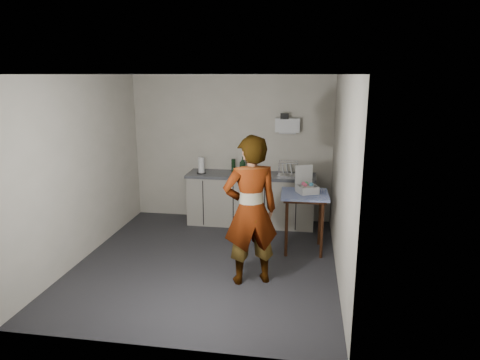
% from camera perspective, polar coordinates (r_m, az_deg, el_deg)
% --- Properties ---
extents(ground, '(4.00, 4.00, 0.00)m').
position_cam_1_polar(ground, '(6.23, -4.36, -10.79)').
color(ground, '#242429').
rests_on(ground, ground).
extents(wall_back, '(3.60, 0.02, 2.60)m').
position_cam_1_polar(wall_back, '(7.72, -1.15, 4.21)').
color(wall_back, beige).
rests_on(wall_back, ground).
extents(wall_right, '(0.02, 4.00, 2.60)m').
position_cam_1_polar(wall_right, '(5.67, 13.27, 0.28)').
color(wall_right, beige).
rests_on(wall_right, ground).
extents(wall_left, '(0.02, 4.00, 2.60)m').
position_cam_1_polar(wall_left, '(6.47, -20.22, 1.43)').
color(wall_left, beige).
rests_on(wall_left, ground).
extents(ceiling, '(3.60, 4.00, 0.01)m').
position_cam_1_polar(ceiling, '(5.67, -4.85, 13.80)').
color(ceiling, white).
rests_on(ceiling, wall_back).
extents(kitchen_counter, '(2.24, 0.62, 0.91)m').
position_cam_1_polar(kitchen_counter, '(7.58, 1.47, -2.76)').
color(kitchen_counter, black).
rests_on(kitchen_counter, ground).
extents(wall_shelf, '(0.42, 0.18, 0.37)m').
position_cam_1_polar(wall_shelf, '(7.48, 6.35, 7.26)').
color(wall_shelf, white).
rests_on(wall_shelf, ground).
extents(side_table, '(0.72, 0.72, 0.89)m').
position_cam_1_polar(side_table, '(6.41, 8.60, -2.76)').
color(side_table, '#3C1C0D').
rests_on(side_table, ground).
extents(standing_man, '(0.82, 0.68, 1.91)m').
position_cam_1_polar(standing_man, '(5.32, 1.43, -4.13)').
color(standing_man, '#B2A593').
rests_on(standing_man, ground).
extents(soap_bottle, '(0.16, 0.16, 0.31)m').
position_cam_1_polar(soap_bottle, '(7.40, 0.35, 1.93)').
color(soap_bottle, black).
rests_on(soap_bottle, kitchen_counter).
extents(soda_can, '(0.07, 0.07, 0.13)m').
position_cam_1_polar(soda_can, '(7.47, 1.73, 1.33)').
color(soda_can, red).
rests_on(soda_can, kitchen_counter).
extents(dark_bottle, '(0.07, 0.07, 0.24)m').
position_cam_1_polar(dark_bottle, '(7.55, -0.89, 1.91)').
color(dark_bottle, black).
rests_on(dark_bottle, kitchen_counter).
extents(paper_towel, '(0.16, 0.16, 0.29)m').
position_cam_1_polar(paper_towel, '(7.51, -5.18, 1.90)').
color(paper_towel, black).
rests_on(paper_towel, kitchen_counter).
extents(dish_rack, '(0.35, 0.26, 0.25)m').
position_cam_1_polar(dish_rack, '(7.37, 6.38, 1.00)').
color(dish_rack, silver).
rests_on(dish_rack, kitchen_counter).
extents(bakery_box, '(0.37, 0.37, 0.39)m').
position_cam_1_polar(bakery_box, '(6.40, 8.88, -0.91)').
color(bakery_box, white).
rests_on(bakery_box, side_table).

